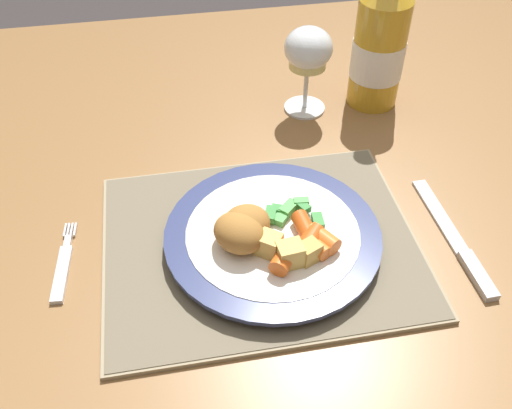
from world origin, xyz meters
The scene contains 11 objects.
dining_table centered at (0.00, 0.00, 0.66)m, with size 1.25×1.03×0.74m.
placemat centered at (-0.06, -0.13, 0.74)m, with size 0.37×0.30×0.01m.
dinner_plate centered at (-0.04, -0.13, 0.76)m, with size 0.26×0.26×0.02m.
breaded_croquettes centered at (-0.08, -0.14, 0.79)m, with size 0.08×0.09×0.04m.
green_beans_pile centered at (-0.02, -0.11, 0.77)m, with size 0.07×0.05×0.01m.
glazed_carrots centered at (-0.01, -0.17, 0.78)m, with size 0.09×0.09×0.02m.
fork centered at (-0.29, -0.12, 0.74)m, with size 0.02×0.12×0.01m.
table_knife centered at (0.18, -0.18, 0.74)m, with size 0.02×0.20×0.01m.
wine_glass centered at (0.07, 0.14, 0.84)m, with size 0.07×0.07×0.14m.
bottle centered at (0.18, 0.15, 0.84)m, with size 0.08×0.08×0.26m.
roast_potatoes centered at (-0.04, -0.17, 0.78)m, with size 0.08×0.05×0.03m.
Camera 1 is at (-0.14, -0.59, 1.25)m, focal length 40.00 mm.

